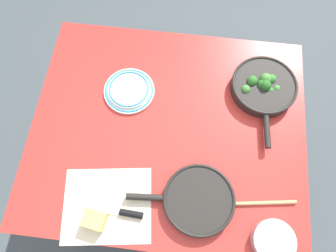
{
  "coord_description": "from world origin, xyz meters",
  "views": [
    {
      "loc": [
        -0.05,
        0.42,
        1.87
      ],
      "look_at": [
        0.0,
        0.0,
        0.77
      ],
      "focal_mm": 32.0,
      "sensor_mm": 36.0,
      "label": 1
    }
  ],
  "objects": [
    {
      "name": "dining_table_red",
      "position": [
        0.0,
        0.0,
        0.66
      ],
      "size": [
        1.1,
        0.93,
        0.75
      ],
      "color": "#B72D28",
      "rests_on": "ground_plane"
    },
    {
      "name": "dinner_plate_stack",
      "position": [
        0.18,
        -0.14,
        0.76
      ],
      "size": [
        0.21,
        0.21,
        0.03
      ],
      "color": "silver",
      "rests_on": "dining_table_red"
    },
    {
      "name": "skillet_broccoli",
      "position": [
        -0.37,
        -0.22,
        0.78
      ],
      "size": [
        0.27,
        0.4,
        0.07
      ],
      "rotation": [
        0.0,
        0.0,
        1.63
      ],
      "color": "black",
      "rests_on": "dining_table_red"
    },
    {
      "name": "prep_bowl_steel",
      "position": [
        -0.41,
        0.38,
        0.77
      ],
      "size": [
        0.15,
        0.15,
        0.04
      ],
      "color": "#B7B7BC",
      "rests_on": "dining_table_red"
    },
    {
      "name": "ground_plane",
      "position": [
        0.0,
        0.0,
        0.0
      ],
      "size": [
        14.0,
        14.0,
        0.0
      ],
      "primitive_type": "plane",
      "color": "#424C51"
    },
    {
      "name": "cheese_block",
      "position": [
        0.21,
        0.38,
        0.77
      ],
      "size": [
        0.09,
        0.08,
        0.05
      ],
      "color": "#E0C15B",
      "rests_on": "dining_table_red"
    },
    {
      "name": "grater_knife",
      "position": [
        0.13,
        0.35,
        0.76
      ],
      "size": [
        0.22,
        0.04,
        0.02
      ],
      "rotation": [
        0.0,
        0.0,
        6.23
      ],
      "color": "silver",
      "rests_on": "dining_table_red"
    },
    {
      "name": "wooden_spoon",
      "position": [
        -0.28,
        0.27,
        0.76
      ],
      "size": [
        0.36,
        0.08,
        0.02
      ],
      "rotation": [
        0.0,
        0.0,
        0.15
      ],
      "color": "tan",
      "rests_on": "dining_table_red"
    },
    {
      "name": "parchment_sheet",
      "position": [
        0.18,
        0.33,
        0.75
      ],
      "size": [
        0.35,
        0.31,
        0.0
      ],
      "color": "beige",
      "rests_on": "dining_table_red"
    },
    {
      "name": "skillet_eggs",
      "position": [
        -0.14,
        0.27,
        0.77
      ],
      "size": [
        0.39,
        0.26,
        0.04
      ],
      "rotation": [
        0.0,
        0.0,
        0.07
      ],
      "color": "black",
      "rests_on": "dining_table_red"
    }
  ]
}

